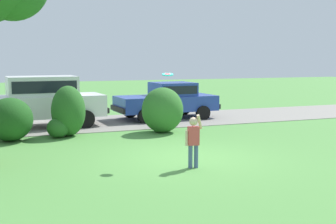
% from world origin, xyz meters
% --- Properties ---
extents(ground_plane, '(80.00, 80.00, 0.00)m').
position_xyz_m(ground_plane, '(0.00, 0.00, 0.00)').
color(ground_plane, '#518E42').
extents(driveway_strip, '(28.00, 4.40, 0.02)m').
position_xyz_m(driveway_strip, '(0.00, 6.91, 0.01)').
color(driveway_strip, gray).
rests_on(driveway_strip, ground).
extents(shrub_near_tree, '(1.41, 1.51, 1.37)m').
position_xyz_m(shrub_near_tree, '(-4.21, 4.18, 0.68)').
color(shrub_near_tree, '#1E511C').
rests_on(shrub_near_tree, ground).
extents(shrub_centre_left, '(1.31, 1.27, 1.68)m').
position_xyz_m(shrub_centre_left, '(-2.41, 4.43, 0.78)').
color(shrub_centre_left, '#286023').
rests_on(shrub_centre_left, ground).
extents(shrub_centre, '(1.46, 1.40, 1.58)m').
position_xyz_m(shrub_centre, '(0.83, 4.01, 0.73)').
color(shrub_centre, '#33702B').
rests_on(shrub_centre, ground).
extents(parked_sedan, '(4.47, 2.23, 1.56)m').
position_xyz_m(parked_sedan, '(2.26, 7.20, 0.85)').
color(parked_sedan, '#28429E').
rests_on(parked_sedan, ground).
extents(parked_suv, '(4.79, 2.28, 1.92)m').
position_xyz_m(parked_suv, '(-2.98, 6.74, 1.08)').
color(parked_suv, white).
rests_on(parked_suv, ground).
extents(child_thrower, '(0.47, 0.23, 1.29)m').
position_xyz_m(child_thrower, '(-0.27, -0.98, 0.72)').
color(child_thrower, '#4C608C').
rests_on(child_thrower, ground).
extents(frisbee, '(0.28, 0.28, 0.08)m').
position_xyz_m(frisbee, '(-0.59, -0.13, 2.18)').
color(frisbee, '#1EB7B2').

